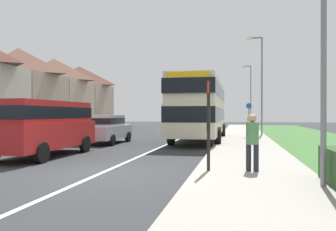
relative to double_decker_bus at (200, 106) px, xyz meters
The scene contains 13 objects.
ground_plane 12.09m from the double_decker_bus, 97.40° to the right, with size 120.00×120.00×0.00m, color #2D3033.
lane_marking_centre 4.62m from the double_decker_bus, 111.98° to the right, with size 0.14×60.00×0.01m, color silver.
pavement_near_side 6.71m from the double_decker_bus, 65.28° to the right, with size 3.20×68.00×0.12m, color #9E998E.
double_decker_bus is the anchor object (origin of this frame).
parked_van_red 10.16m from the double_decker_bus, 121.01° to the right, with size 2.11×5.37×2.18m.
parked_car_silver 5.91m from the double_decker_bus, 151.55° to the right, with size 1.99×4.25×1.61m.
pedestrian_at_stop 11.59m from the double_decker_bus, 76.74° to the right, with size 0.34×0.34×1.67m.
pedestrian_walking_away 4.21m from the double_decker_bus, 40.85° to the left, with size 0.34×0.34×1.67m.
bus_stop_sign 11.48m from the double_decker_bus, 82.64° to the right, with size 0.09×0.52×2.60m.
cycle_route_sign 7.59m from the double_decker_bus, 65.52° to the left, with size 0.44×0.08×2.52m.
street_lamp_mid 7.15m from the double_decker_bus, 54.85° to the left, with size 1.14×0.20×7.44m.
street_lamp_far 22.67m from the double_decker_bus, 80.46° to the left, with size 1.14×0.20×7.60m.
house_terrace_far_side 19.38m from the double_decker_bus, 151.62° to the left, with size 6.80×23.86×7.56m.
Camera 1 is at (3.78, -8.91, 1.69)m, focal length 36.19 mm.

